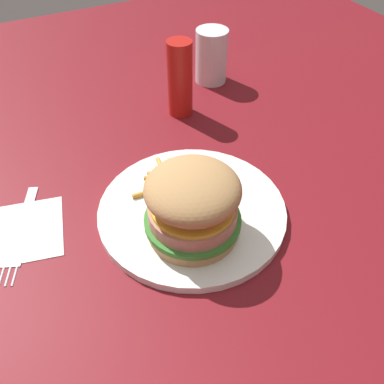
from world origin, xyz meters
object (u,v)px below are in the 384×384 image
(sandwich, at_px, (193,204))
(fries_pile, at_px, (170,184))
(napkin, at_px, (21,231))
(fork, at_px, (20,231))
(plate, at_px, (192,211))
(drink_glass, at_px, (211,59))
(ketchup_bottle, at_px, (180,79))

(sandwich, xyz_separation_m, fries_pile, (0.01, 0.09, -0.05))
(napkin, bearing_deg, fork, -112.41)
(plate, bearing_deg, sandwich, -115.57)
(sandwich, height_order, fries_pile, sandwich)
(plate, distance_m, napkin, 0.23)
(drink_glass, height_order, ketchup_bottle, ketchup_bottle)
(fries_pile, height_order, ketchup_bottle, ketchup_bottle)
(sandwich, xyz_separation_m, fork, (-0.20, 0.11, -0.06))
(fork, distance_m, ketchup_bottle, 0.37)
(sandwich, distance_m, fork, 0.24)
(fork, height_order, drink_glass, drink_glass)
(napkin, bearing_deg, fries_pile, -5.73)
(ketchup_bottle, bearing_deg, fork, -152.47)
(fork, bearing_deg, drink_glass, 29.99)
(plate, height_order, fork, plate)
(ketchup_bottle, bearing_deg, drink_glass, 36.65)
(napkin, bearing_deg, sandwich, -28.78)
(fork, bearing_deg, plate, -18.10)
(drink_glass, bearing_deg, napkin, -150.13)
(plate, height_order, fries_pile, fries_pile)
(napkin, bearing_deg, plate, -18.49)
(napkin, distance_m, drink_glass, 0.49)
(drink_glass, bearing_deg, fork, -150.01)
(napkin, distance_m, fork, 0.00)
(sandwich, relative_size, ketchup_bottle, 0.92)
(drink_glass, bearing_deg, ketchup_bottle, -143.35)
(plate, relative_size, fries_pile, 2.38)
(fries_pile, height_order, drink_glass, drink_glass)
(sandwich, xyz_separation_m, ketchup_bottle, (0.12, 0.28, 0.01))
(napkin, height_order, ketchup_bottle, ketchup_bottle)
(plate, distance_m, ketchup_bottle, 0.27)
(plate, relative_size, fork, 1.57)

